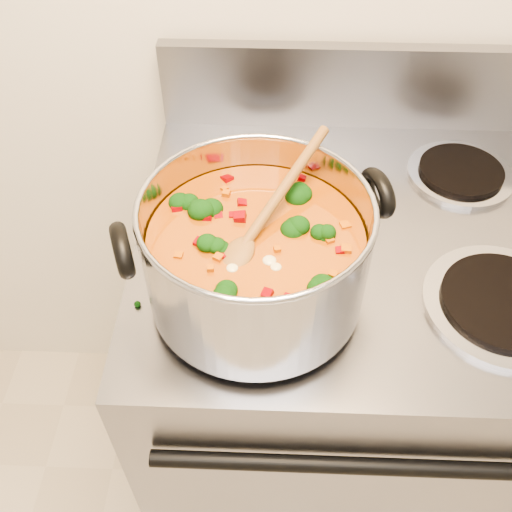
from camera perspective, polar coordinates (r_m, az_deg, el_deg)
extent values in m
cube|color=gray|center=(1.30, 8.22, -12.10)|extent=(0.74, 0.64, 0.92)
cube|color=gray|center=(1.12, 10.28, 16.31)|extent=(0.74, 0.03, 0.16)
cylinder|color=black|center=(0.85, 12.23, -19.89)|extent=(0.63, 0.02, 0.02)
cylinder|color=#A5A5AD|center=(0.82, 0.04, -4.12)|extent=(0.22, 0.22, 0.01)
cylinder|color=black|center=(0.82, 0.04, -3.77)|extent=(0.18, 0.18, 0.01)
cylinder|color=#A5A5AD|center=(0.89, 23.40, -4.46)|extent=(0.22, 0.22, 0.01)
cylinder|color=black|center=(0.88, 23.55, -4.13)|extent=(0.18, 0.18, 0.01)
cylinder|color=#A5A5AD|center=(1.03, 0.66, 8.68)|extent=(0.18, 0.18, 0.01)
cylinder|color=black|center=(1.02, 0.66, 9.03)|extent=(0.15, 0.15, 0.01)
cylinder|color=#A5A5AD|center=(1.08, 19.74, 7.73)|extent=(0.18, 0.18, 0.01)
cylinder|color=black|center=(1.08, 19.84, 8.06)|extent=(0.15, 0.15, 0.01)
cylinder|color=#A9AAB1|center=(0.75, 0.00, 0.41)|extent=(0.30, 0.30, 0.16)
torus|color=#A9AAB1|center=(0.69, 0.00, 4.92)|extent=(0.30, 0.30, 0.01)
cylinder|color=#98570D|center=(0.77, 0.00, -0.80)|extent=(0.28, 0.28, 0.11)
torus|color=black|center=(0.69, -13.22, 0.57)|extent=(0.05, 0.08, 0.08)
torus|color=black|center=(0.76, 12.02, 6.19)|extent=(0.05, 0.08, 0.08)
ellipsoid|color=black|center=(0.73, 5.81, 2.01)|extent=(0.04, 0.04, 0.03)
ellipsoid|color=black|center=(0.74, -9.86, 2.45)|extent=(0.04, 0.04, 0.03)
ellipsoid|color=black|center=(0.75, -0.83, 4.19)|extent=(0.04, 0.04, 0.03)
ellipsoid|color=black|center=(0.65, 2.54, -5.41)|extent=(0.04, 0.04, 0.03)
ellipsoid|color=black|center=(0.76, 5.40, 4.00)|extent=(0.04, 0.04, 0.03)
ellipsoid|color=black|center=(0.73, 6.53, 2.27)|extent=(0.04, 0.04, 0.03)
ellipsoid|color=black|center=(0.72, -0.58, 1.22)|extent=(0.04, 0.04, 0.03)
ellipsoid|color=black|center=(0.75, -3.20, 3.52)|extent=(0.04, 0.04, 0.03)
ellipsoid|color=#770408|center=(0.80, 5.84, 6.73)|extent=(0.01, 0.01, 0.01)
ellipsoid|color=#770408|center=(0.74, 4.09, 3.14)|extent=(0.01, 0.01, 0.01)
ellipsoid|color=#770408|center=(0.69, 8.11, -2.03)|extent=(0.01, 0.01, 0.01)
ellipsoid|color=#770408|center=(0.75, -4.39, 3.57)|extent=(0.01, 0.01, 0.01)
ellipsoid|color=#770408|center=(0.75, 8.81, 3.32)|extent=(0.01, 0.01, 0.01)
ellipsoid|color=#770408|center=(0.72, 4.59, 1.18)|extent=(0.01, 0.01, 0.01)
ellipsoid|color=#770408|center=(0.74, 2.62, 3.02)|extent=(0.01, 0.01, 0.01)
ellipsoid|color=#770408|center=(0.73, -4.21, 2.56)|extent=(0.01, 0.01, 0.01)
ellipsoid|color=#770408|center=(0.73, 6.48, 1.80)|extent=(0.01, 0.01, 0.01)
ellipsoid|color=#770408|center=(0.78, -3.23, 5.52)|extent=(0.01, 0.01, 0.01)
ellipsoid|color=#770408|center=(0.66, -2.85, -4.36)|extent=(0.01, 0.01, 0.01)
ellipsoid|color=#770408|center=(0.69, -3.05, -1.33)|extent=(0.01, 0.01, 0.01)
ellipsoid|color=#770408|center=(0.78, 4.82, 6.01)|extent=(0.01, 0.01, 0.01)
ellipsoid|color=#770408|center=(0.79, -2.82, 6.48)|extent=(0.01, 0.01, 0.01)
ellipsoid|color=#A74E09|center=(0.66, 2.89, -4.27)|extent=(0.01, 0.01, 0.01)
ellipsoid|color=#A74E09|center=(0.73, 7.56, 1.60)|extent=(0.01, 0.01, 0.01)
ellipsoid|color=#A74E09|center=(0.76, -0.12, 4.71)|extent=(0.01, 0.01, 0.01)
ellipsoid|color=#A74E09|center=(0.76, -3.81, 4.78)|extent=(0.01, 0.01, 0.01)
ellipsoid|color=#A74E09|center=(0.77, -0.67, 5.34)|extent=(0.01, 0.01, 0.01)
ellipsoid|color=#A74E09|center=(0.75, 1.64, 3.79)|extent=(0.01, 0.01, 0.01)
ellipsoid|color=#A74E09|center=(0.73, 1.94, 2.59)|extent=(0.01, 0.01, 0.01)
ellipsoid|color=#A74E09|center=(0.68, -6.62, -2.20)|extent=(0.01, 0.01, 0.01)
ellipsoid|color=#A74E09|center=(0.78, 7.70, 5.65)|extent=(0.01, 0.01, 0.01)
ellipsoid|color=#A74E09|center=(0.73, -2.55, 2.12)|extent=(0.01, 0.01, 0.01)
ellipsoid|color=#A74E09|center=(0.79, -0.64, 6.52)|extent=(0.01, 0.01, 0.01)
ellipsoid|color=beige|center=(0.67, -0.57, -3.39)|extent=(0.02, 0.02, 0.01)
ellipsoid|color=beige|center=(0.75, -7.58, 3.27)|extent=(0.02, 0.02, 0.01)
ellipsoid|color=beige|center=(0.68, 7.58, -2.54)|extent=(0.02, 0.02, 0.01)
ellipsoid|color=beige|center=(0.77, 6.28, 4.99)|extent=(0.02, 0.02, 0.01)
ellipsoid|color=beige|center=(0.75, 2.01, 4.01)|extent=(0.02, 0.02, 0.01)
ellipsoid|color=beige|center=(0.66, 6.01, -4.06)|extent=(0.02, 0.02, 0.01)
ellipsoid|color=brown|center=(0.70, -2.01, -0.12)|extent=(0.07, 0.08, 0.03)
cylinder|color=brown|center=(0.75, 2.68, 6.62)|extent=(0.13, 0.20, 0.08)
ellipsoid|color=black|center=(0.78, -13.38, -9.99)|extent=(0.01, 0.01, 0.01)
ellipsoid|color=black|center=(0.85, 12.92, -3.35)|extent=(0.01, 0.01, 0.01)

